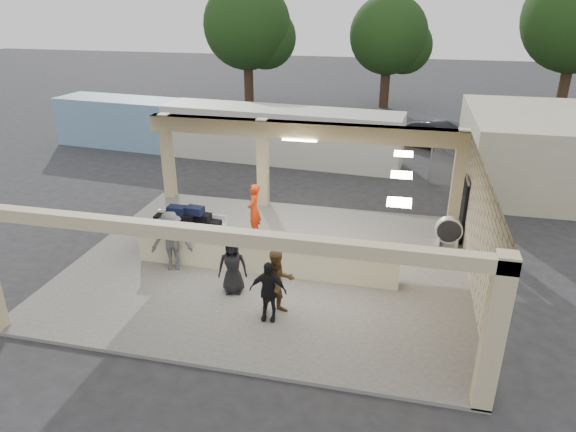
% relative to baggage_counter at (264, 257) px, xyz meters
% --- Properties ---
extents(ground, '(120.00, 120.00, 0.00)m').
position_rel_baggage_counter_xyz_m(ground, '(0.00, 0.50, -0.59)').
color(ground, '#27282A').
rests_on(ground, ground).
extents(pavilion, '(12.01, 10.00, 3.55)m').
position_rel_baggage_counter_xyz_m(pavilion, '(0.21, 1.16, 0.76)').
color(pavilion, '#625F5B').
rests_on(pavilion, ground).
extents(baggage_counter, '(8.20, 0.58, 0.98)m').
position_rel_baggage_counter_xyz_m(baggage_counter, '(0.00, 0.00, 0.00)').
color(baggage_counter, beige).
rests_on(baggage_counter, pavilion).
extents(luggage_cart, '(2.45, 1.52, 1.43)m').
position_rel_baggage_counter_xyz_m(luggage_cart, '(-3.06, 1.03, 0.29)').
color(luggage_cart, white).
rests_on(luggage_cart, pavilion).
extents(drum_fan, '(0.88, 0.49, 0.98)m').
position_rel_baggage_counter_xyz_m(drum_fan, '(5.50, 3.15, 0.04)').
color(drum_fan, white).
rests_on(drum_fan, pavilion).
extents(baggage_handler, '(0.39, 0.69, 1.86)m').
position_rel_baggage_counter_xyz_m(baggage_handler, '(-1.03, 2.41, 0.44)').
color(baggage_handler, red).
rests_on(baggage_handler, pavilion).
extents(passenger_a, '(0.96, 0.83, 1.84)m').
position_rel_baggage_counter_xyz_m(passenger_a, '(0.95, -2.08, 0.43)').
color(passenger_a, brown).
rests_on(passenger_a, pavilion).
extents(passenger_b, '(0.98, 0.42, 1.64)m').
position_rel_baggage_counter_xyz_m(passenger_b, '(0.76, -2.38, 0.33)').
color(passenger_b, black).
rests_on(passenger_b, pavilion).
extents(passenger_c, '(1.29, 0.76, 1.88)m').
position_rel_baggage_counter_xyz_m(passenger_c, '(-2.75, -0.50, 0.45)').
color(passenger_c, '#46464B').
rests_on(passenger_c, pavilion).
extents(passenger_d, '(0.86, 0.51, 1.65)m').
position_rel_baggage_counter_xyz_m(passenger_d, '(-0.54, -1.34, 0.34)').
color(passenger_d, black).
rests_on(passenger_d, pavilion).
extents(car_white_a, '(5.74, 3.04, 1.59)m').
position_rel_baggage_counter_xyz_m(car_white_a, '(9.28, 13.69, 0.21)').
color(car_white_a, silver).
rests_on(car_white_a, ground).
extents(car_white_b, '(5.00, 3.37, 1.48)m').
position_rel_baggage_counter_xyz_m(car_white_b, '(11.86, 14.68, 0.15)').
color(car_white_b, silver).
rests_on(car_white_b, ground).
extents(car_dark, '(4.57, 3.78, 1.48)m').
position_rel_baggage_counter_xyz_m(car_dark, '(5.64, 15.52, 0.15)').
color(car_dark, black).
rests_on(car_dark, ground).
extents(container_white, '(12.36, 3.42, 2.64)m').
position_rel_baggage_counter_xyz_m(container_white, '(-2.37, 11.55, 0.73)').
color(container_white, beige).
rests_on(container_white, ground).
extents(container_blue, '(10.23, 3.38, 2.61)m').
position_rel_baggage_counter_xyz_m(container_blue, '(-10.27, 12.29, 0.72)').
color(container_blue, '#7EA6C9').
rests_on(container_blue, ground).
extents(tree_left, '(6.60, 6.30, 9.00)m').
position_rel_baggage_counter_xyz_m(tree_left, '(-7.68, 24.66, 5.00)').
color(tree_left, '#382619').
rests_on(tree_left, ground).
extents(tree_mid, '(6.00, 5.60, 8.00)m').
position_rel_baggage_counter_xyz_m(tree_mid, '(2.32, 26.66, 4.38)').
color(tree_mid, '#382619').
rests_on(tree_mid, ground).
extents(adjacent_building, '(6.00, 8.00, 3.20)m').
position_rel_baggage_counter_xyz_m(adjacent_building, '(9.50, 10.50, 1.01)').
color(adjacent_building, beige).
rests_on(adjacent_building, ground).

